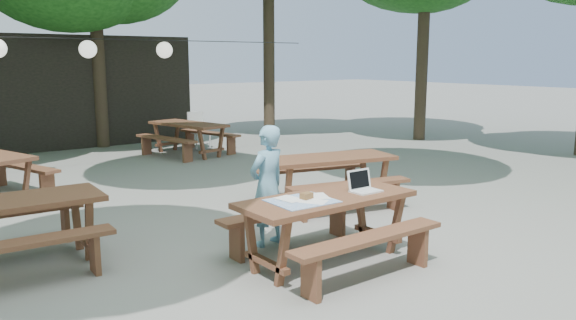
# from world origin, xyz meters

# --- Properties ---
(ground) EXTENTS (80.00, 80.00, 0.00)m
(ground) POSITION_xyz_m (0.00, 0.00, 0.00)
(ground) COLOR slate
(ground) RESTS_ON ground
(pavilion) EXTENTS (6.00, 3.00, 2.80)m
(pavilion) POSITION_xyz_m (0.50, 10.50, 1.40)
(pavilion) COLOR black
(pavilion) RESTS_ON ground
(main_picnic_table) EXTENTS (2.00, 1.58, 0.75)m
(main_picnic_table) POSITION_xyz_m (0.12, -0.74, 0.39)
(main_picnic_table) COLOR #54331D
(main_picnic_table) RESTS_ON ground
(picnic_table_nw) EXTENTS (2.04, 1.68, 0.75)m
(picnic_table_nw) POSITION_xyz_m (-2.73, 1.18, 0.39)
(picnic_table_nw) COLOR #54331D
(picnic_table_nw) RESTS_ON ground
(picnic_table_ne) EXTENTS (2.22, 1.98, 0.75)m
(picnic_table_ne) POSITION_xyz_m (1.79, 1.15, 0.39)
(picnic_table_ne) COLOR #54331D
(picnic_table_ne) RESTS_ON ground
(picnic_table_far_e) EXTENTS (1.94, 2.19, 0.75)m
(picnic_table_far_e) POSITION_xyz_m (2.19, 6.57, 0.39)
(picnic_table_far_e) COLOR #54331D
(picnic_table_far_e) RESTS_ON ground
(woman) EXTENTS (0.59, 0.44, 1.45)m
(woman) POSITION_xyz_m (-0.04, 0.16, 0.73)
(woman) COLOR #6FABCB
(woman) RESTS_ON ground
(plastic_chair) EXTENTS (0.44, 0.44, 0.90)m
(plastic_chair) POSITION_xyz_m (2.89, 7.38, 0.26)
(plastic_chair) COLOR silver
(plastic_chair) RESTS_ON ground
(laptop) EXTENTS (0.33, 0.26, 0.24)m
(laptop) POSITION_xyz_m (0.60, -0.79, 0.81)
(laptop) COLOR white
(laptop) RESTS_ON main_picnic_table
(tabletop_clutter) EXTENTS (0.74, 0.57, 0.08)m
(tabletop_clutter) POSITION_xyz_m (-0.21, -0.73, 0.76)
(tabletop_clutter) COLOR #3770BC
(tabletop_clutter) RESTS_ON main_picnic_table
(paper_lanterns) EXTENTS (9.00, 0.34, 0.38)m
(paper_lanterns) POSITION_xyz_m (-0.19, 6.00, 2.40)
(paper_lanterns) COLOR black
(paper_lanterns) RESTS_ON ground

